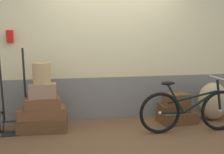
{
  "coord_description": "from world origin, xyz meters",
  "views": [
    {
      "loc": [
        -0.91,
        -3.78,
        1.44
      ],
      "look_at": [
        -0.11,
        0.18,
        0.85
      ],
      "focal_mm": 41.65,
      "sensor_mm": 36.0,
      "label": 1
    }
  ],
  "objects": [
    {
      "name": "suitcase_2",
      "position": [
        -1.19,
        0.29,
        0.46
      ],
      "size": [
        0.56,
        0.37,
        0.16
      ],
      "primitive_type": "cube",
      "rotation": [
        0.0,
        0.0,
        0.07
      ],
      "color": "brown",
      "rests_on": "suitcase_1"
    },
    {
      "name": "suitcase_6",
      "position": [
        1.05,
        0.29,
        0.41
      ],
      "size": [
        0.41,
        0.31,
        0.19
      ],
      "primitive_type": "cube",
      "rotation": [
        0.0,
        0.0,
        -0.01
      ],
      "color": "brown",
      "rests_on": "suitcase_5"
    },
    {
      "name": "suitcase_5",
      "position": [
        1.0,
        0.29,
        0.26
      ],
      "size": [
        0.51,
        0.39,
        0.11
      ],
      "primitive_type": "cube",
      "rotation": [
        0.0,
        0.0,
        -0.09
      ],
      "color": "#4C2D19",
      "rests_on": "suitcase_4"
    },
    {
      "name": "wicker_basket",
      "position": [
        -1.18,
        0.28,
        0.92
      ],
      "size": [
        0.27,
        0.27,
        0.32
      ],
      "primitive_type": "cylinder",
      "color": "tan",
      "rests_on": "suitcase_3"
    },
    {
      "name": "suitcase_1",
      "position": [
        -1.2,
        0.31,
        0.3
      ],
      "size": [
        0.74,
        0.4,
        0.16
      ],
      "primitive_type": "cube",
      "rotation": [
        0.0,
        0.0,
        0.04
      ],
      "color": "brown",
      "rests_on": "suitcase_0"
    },
    {
      "name": "suitcase_4",
      "position": [
        1.05,
        0.29,
        0.1
      ],
      "size": [
        0.62,
        0.48,
        0.2
      ],
      "primitive_type": "cube",
      "rotation": [
        0.0,
        0.0,
        0.07
      ],
      "color": "brown",
      "rests_on": "ground"
    },
    {
      "name": "ground",
      "position": [
        0.0,
        0.0,
        -0.03
      ],
      "size": [
        9.2,
        5.2,
        0.06
      ],
      "primitive_type": "cube",
      "color": "brown"
    },
    {
      "name": "burlap_sack",
      "position": [
        1.76,
        0.31,
        0.34
      ],
      "size": [
        0.53,
        0.45,
        0.67
      ],
      "primitive_type": "ellipsoid",
      "color": "tan",
      "rests_on": "ground"
    },
    {
      "name": "station_building",
      "position": [
        0.01,
        0.85,
        1.46
      ],
      "size": [
        7.2,
        0.74,
        2.91
      ],
      "color": "slate",
      "rests_on": "ground"
    },
    {
      "name": "suitcase_3",
      "position": [
        -1.18,
        0.27,
        0.65
      ],
      "size": [
        0.41,
        0.24,
        0.22
      ],
      "primitive_type": "cube",
      "rotation": [
        0.0,
        0.0,
        0.0
      ],
      "color": "#937051",
      "rests_on": "suitcase_2"
    },
    {
      "name": "luggage_trolley",
      "position": [
        -1.62,
        0.33,
        0.28
      ],
      "size": [
        0.43,
        0.39,
        1.31
      ],
      "color": "black",
      "rests_on": "ground"
    },
    {
      "name": "bicycle",
      "position": [
        1.06,
        -0.19,
        0.35
      ],
      "size": [
        1.63,
        0.46,
        0.86
      ],
      "color": "black",
      "rests_on": "ground"
    },
    {
      "name": "suitcase_0",
      "position": [
        -1.2,
        0.31,
        0.11
      ],
      "size": [
        0.78,
        0.46,
        0.22
      ],
      "primitive_type": "cube",
      "rotation": [
        0.0,
        0.0,
        -0.07
      ],
      "color": "brown",
      "rests_on": "ground"
    }
  ]
}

